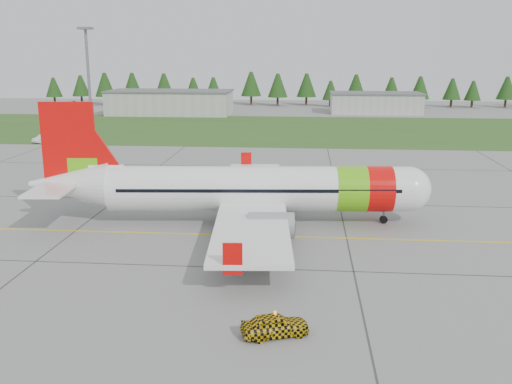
{
  "coord_description": "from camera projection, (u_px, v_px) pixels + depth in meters",
  "views": [
    {
      "loc": [
        6.12,
        -40.94,
        16.14
      ],
      "look_at": [
        1.77,
        9.1,
        3.82
      ],
      "focal_mm": 40.0,
      "sensor_mm": 36.0,
      "label": 1
    }
  ],
  "objects": [
    {
      "name": "treeline",
      "position": [
        286.0,
        90.0,
        176.3
      ],
      "size": [
        160.0,
        8.0,
        10.0
      ],
      "primitive_type": null,
      "color": "#1C3F14",
      "rests_on": "ground"
    },
    {
      "name": "taxi_guideline",
      "position": [
        236.0,
        235.0,
        51.7
      ],
      "size": [
        120.0,
        0.25,
        0.02
      ],
      "primitive_type": "cube",
      "color": "gold",
      "rests_on": "ground"
    },
    {
      "name": "follow_me_car",
      "position": [
        275.0,
        304.0,
        32.92
      ],
      "size": [
        1.81,
        1.96,
        3.98
      ],
      "primitive_type": "imported",
      "rotation": [
        0.0,
        0.0,
        1.9
      ],
      "color": "yellow",
      "rests_on": "ground"
    },
    {
      "name": "hangar_east",
      "position": [
        375.0,
        104.0,
        155.42
      ],
      "size": [
        24.0,
        12.0,
        5.2
      ],
      "primitive_type": "cube",
      "color": "#A8A8A3",
      "rests_on": "ground"
    },
    {
      "name": "service_van",
      "position": [
        42.0,
        131.0,
        104.77
      ],
      "size": [
        1.93,
        1.88,
        4.36
      ],
      "primitive_type": "imported",
      "rotation": [
        0.0,
        0.0,
        -0.36
      ],
      "color": "silver",
      "rests_on": "ground"
    },
    {
      "name": "ground",
      "position": [
        223.0,
        267.0,
        43.97
      ],
      "size": [
        320.0,
        320.0,
        0.0
      ],
      "primitive_type": "plane",
      "color": "gray",
      "rests_on": "ground"
    },
    {
      "name": "grass_strip",
      "position": [
        277.0,
        129.0,
        123.3
      ],
      "size": [
        320.0,
        50.0,
        0.03
      ],
      "primitive_type": "cube",
      "color": "#30561E",
      "rests_on": "ground"
    },
    {
      "name": "floodlight_mast",
      "position": [
        89.0,
        88.0,
        100.4
      ],
      "size": [
        0.5,
        0.5,
        20.0
      ],
      "primitive_type": "cylinder",
      "color": "slate",
      "rests_on": "ground"
    },
    {
      "name": "aircraft",
      "position": [
        249.0,
        189.0,
        54.73
      ],
      "size": [
        38.63,
        35.68,
        11.7
      ],
      "rotation": [
        0.0,
        0.0,
        0.08
      ],
      "color": "white",
      "rests_on": "ground"
    },
    {
      "name": "hangar_west",
      "position": [
        170.0,
        103.0,
        152.21
      ],
      "size": [
        32.0,
        14.0,
        6.0
      ],
      "primitive_type": "cube",
      "color": "#A8A8A3",
      "rests_on": "ground"
    }
  ]
}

